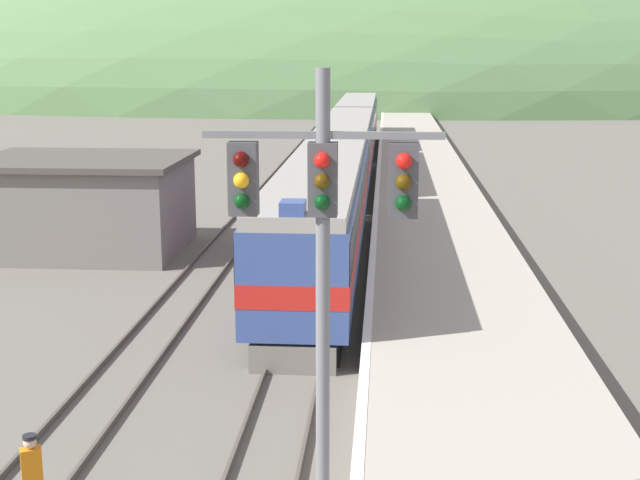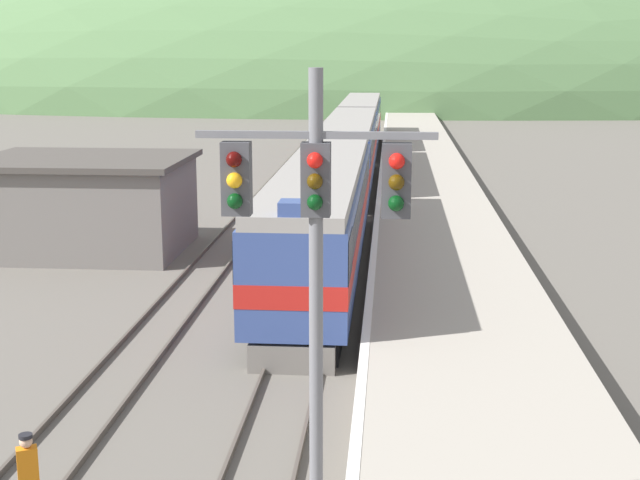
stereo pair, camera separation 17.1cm
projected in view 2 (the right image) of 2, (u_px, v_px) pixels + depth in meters
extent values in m
cube|color=#4C443D|center=(354.00, 144.00, 78.02)|extent=(0.08, 180.00, 0.16)
cube|color=#4C443D|center=(371.00, 144.00, 77.91)|extent=(0.08, 180.00, 0.16)
cube|color=#4C443D|center=(304.00, 143.00, 78.37)|extent=(0.08, 180.00, 0.16)
cube|color=#4C443D|center=(320.00, 143.00, 78.26)|extent=(0.08, 180.00, 0.16)
cube|color=#9E9689|center=(423.00, 171.00, 58.05)|extent=(5.63, 140.00, 0.87)
cube|color=silver|center=(382.00, 164.00, 58.16)|extent=(0.24, 140.00, 0.01)
ellipsoid|color=#517547|center=(377.00, 99.00, 146.41)|extent=(195.80, 88.11, 50.43)
cube|color=slate|center=(85.00, 207.00, 37.12)|extent=(8.11, 6.32, 3.72)
cube|color=#47423D|center=(83.00, 160.00, 36.70)|extent=(8.61, 6.82, 0.24)
cube|color=black|center=(322.00, 263.00, 33.63)|extent=(2.42, 20.11, 0.85)
cube|color=#334784|center=(322.00, 213.00, 33.23)|extent=(2.95, 21.39, 2.95)
cube|color=red|center=(322.00, 220.00, 33.28)|extent=(2.98, 21.41, 0.65)
cube|color=black|center=(322.00, 196.00, 33.09)|extent=(2.97, 20.11, 0.88)
cube|color=gray|center=(323.00, 169.00, 32.87)|extent=(2.77, 21.39, 0.40)
cube|color=black|center=(295.00, 255.00, 23.77)|extent=(2.99, 2.20, 1.18)
cube|color=#334784|center=(292.00, 208.00, 22.81)|extent=(0.64, 0.80, 0.36)
cube|color=slate|center=(292.00, 359.00, 23.42)|extent=(2.30, 0.40, 0.77)
cube|color=black|center=(349.00, 180.00, 54.34)|extent=(2.42, 18.18, 0.85)
cube|color=#334784|center=(350.00, 149.00, 53.94)|extent=(2.95, 19.34, 2.95)
cube|color=red|center=(350.00, 153.00, 53.99)|extent=(2.98, 19.36, 0.65)
cube|color=black|center=(350.00, 138.00, 53.80)|extent=(2.97, 18.18, 0.88)
cube|color=gray|center=(350.00, 121.00, 53.58)|extent=(2.77, 19.34, 0.40)
cube|color=black|center=(361.00, 145.00, 74.05)|extent=(2.42, 18.18, 0.85)
cube|color=#334784|center=(361.00, 122.00, 73.64)|extent=(2.95, 19.34, 2.95)
cube|color=red|center=(361.00, 124.00, 73.69)|extent=(2.98, 19.36, 0.65)
cube|color=black|center=(361.00, 114.00, 73.51)|extent=(2.97, 18.18, 0.88)
cube|color=gray|center=(361.00, 101.00, 73.29)|extent=(2.77, 19.34, 0.40)
cylinder|color=slate|center=(316.00, 357.00, 12.74)|extent=(0.20, 0.20, 8.15)
cube|color=slate|center=(316.00, 135.00, 12.06)|extent=(3.30, 0.10, 0.10)
cube|color=#424247|center=(237.00, 179.00, 12.28)|extent=(0.40, 0.28, 1.02)
sphere|color=#3C0504|center=(234.00, 160.00, 12.05)|extent=(0.22, 0.22, 0.22)
sphere|color=orange|center=(234.00, 180.00, 12.11)|extent=(0.22, 0.22, 0.22)
sphere|color=black|center=(235.00, 201.00, 12.17)|extent=(0.22, 0.22, 0.22)
cube|color=#424247|center=(316.00, 180.00, 12.19)|extent=(0.40, 0.28, 1.02)
sphere|color=red|center=(315.00, 160.00, 11.96)|extent=(0.22, 0.22, 0.22)
sphere|color=#412C05|center=(315.00, 181.00, 12.02)|extent=(0.22, 0.22, 0.22)
sphere|color=black|center=(315.00, 202.00, 12.08)|extent=(0.22, 0.22, 0.22)
cube|color=#424247|center=(396.00, 180.00, 12.11)|extent=(0.40, 0.28, 1.02)
sphere|color=red|center=(397.00, 161.00, 11.88)|extent=(0.22, 0.22, 0.22)
sphere|color=#412C05|center=(396.00, 182.00, 11.94)|extent=(0.22, 0.22, 0.22)
sphere|color=black|center=(396.00, 203.00, 12.00)|extent=(0.22, 0.22, 0.22)
cube|color=orange|center=(28.00, 465.00, 15.75)|extent=(0.42, 0.35, 0.66)
sphere|color=tan|center=(26.00, 442.00, 15.66)|extent=(0.23, 0.23, 0.23)
cylinder|color=black|center=(25.00, 436.00, 15.64)|extent=(0.24, 0.24, 0.07)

